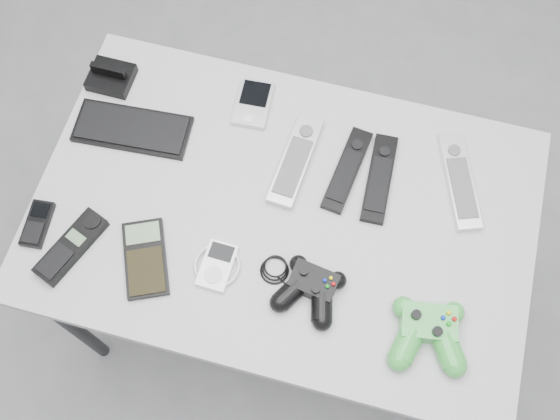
% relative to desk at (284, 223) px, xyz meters
% --- Properties ---
extents(floor, '(3.50, 3.50, 0.00)m').
position_rel_desk_xyz_m(floor, '(-0.09, 0.06, -0.64)').
color(floor, slate).
rests_on(floor, ground).
extents(desk, '(1.05, 0.67, 0.70)m').
position_rel_desk_xyz_m(desk, '(0.00, 0.00, 0.00)').
color(desk, gray).
rests_on(desk, floor).
extents(pda_keyboard, '(0.26, 0.13, 0.02)m').
position_rel_desk_xyz_m(pda_keyboard, '(-0.37, 0.10, 0.07)').
color(pda_keyboard, black).
rests_on(pda_keyboard, desk).
extents(dock_bracket, '(0.10, 0.09, 0.05)m').
position_rel_desk_xyz_m(dock_bracket, '(-0.46, 0.21, 0.09)').
color(dock_bracket, black).
rests_on(dock_bracket, desk).
extents(pda, '(0.08, 0.12, 0.02)m').
position_rel_desk_xyz_m(pda, '(-0.13, 0.23, 0.07)').
color(pda, '#AFAEB5').
rests_on(pda, desk).
extents(remote_silver_a, '(0.07, 0.23, 0.02)m').
position_rel_desk_xyz_m(remote_silver_a, '(-0.00, 0.12, 0.07)').
color(remote_silver_a, '#AFAEB5').
rests_on(remote_silver_a, desk).
extents(remote_black_a, '(0.07, 0.21, 0.02)m').
position_rel_desk_xyz_m(remote_black_a, '(0.11, 0.13, 0.07)').
color(remote_black_a, black).
rests_on(remote_black_a, desk).
extents(remote_black_b, '(0.06, 0.21, 0.02)m').
position_rel_desk_xyz_m(remote_black_b, '(0.18, 0.12, 0.07)').
color(remote_black_b, black).
rests_on(remote_black_b, desk).
extents(remote_silver_b, '(0.13, 0.23, 0.02)m').
position_rel_desk_xyz_m(remote_silver_b, '(0.34, 0.16, 0.07)').
color(remote_silver_b, silver).
rests_on(remote_silver_b, desk).
extents(mobile_phone, '(0.06, 0.11, 0.02)m').
position_rel_desk_xyz_m(mobile_phone, '(-0.49, -0.16, 0.07)').
color(mobile_phone, black).
rests_on(mobile_phone, desk).
extents(cordless_handset, '(0.11, 0.18, 0.03)m').
position_rel_desk_xyz_m(cordless_handset, '(-0.40, -0.19, 0.07)').
color(cordless_handset, black).
rests_on(cordless_handset, desk).
extents(calculator, '(0.14, 0.18, 0.02)m').
position_rel_desk_xyz_m(calculator, '(-0.24, -0.18, 0.07)').
color(calculator, black).
rests_on(calculator, desk).
extents(mp3_player, '(0.10, 0.10, 0.02)m').
position_rel_desk_xyz_m(mp3_player, '(-0.10, -0.15, 0.07)').
color(mp3_player, white).
rests_on(mp3_player, desk).
extents(controller_black, '(0.24, 0.17, 0.04)m').
position_rel_desk_xyz_m(controller_black, '(0.10, -0.15, 0.08)').
color(controller_black, black).
rests_on(controller_black, desk).
extents(controller_green, '(0.17, 0.18, 0.05)m').
position_rel_desk_xyz_m(controller_green, '(0.33, -0.18, 0.09)').
color(controller_green, '#227E30').
rests_on(controller_green, desk).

